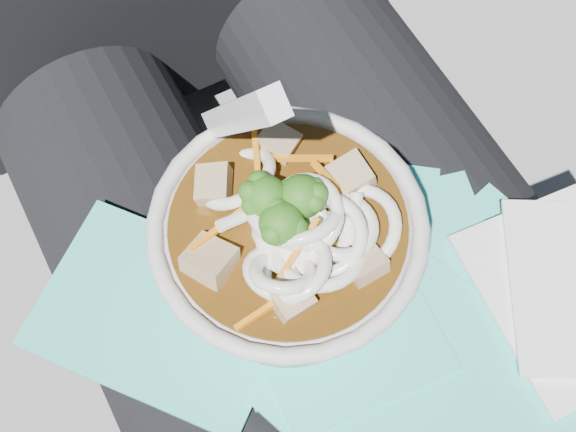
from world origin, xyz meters
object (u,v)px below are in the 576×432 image
stone_ledge (254,289)px  udon_bowl (288,247)px  plastic_bag (368,323)px  lap (338,311)px  person_body (274,189)px

stone_ledge → udon_bowl: bearing=-103.9°
plastic_bag → udon_bowl: 0.08m
stone_ledge → plastic_bag: (-0.01, -0.19, 0.38)m
udon_bowl → plastic_bag: bearing=-54.2°
lap → plastic_bag: (-0.01, -0.04, 0.08)m
plastic_bag → udon_bowl: udon_bowl is taller
stone_ledge → plastic_bag: 0.42m
lap → person_body: bearing=90.0°
stone_ledge → person_body: person_body is taller
stone_ledge → plastic_bag: size_ratio=2.99×
udon_bowl → person_body: bearing=67.7°
person_body → udon_bowl: 0.15m
stone_ledge → person_body: bearing=-90.0°
udon_bowl → stone_ledge: bearing=76.1°
person_body → udon_bowl: (-0.04, -0.09, 0.11)m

